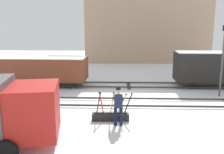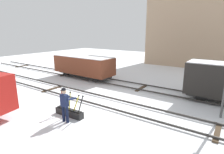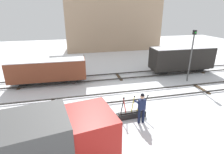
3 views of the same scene
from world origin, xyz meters
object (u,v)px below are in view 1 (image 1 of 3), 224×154
(switch_lever_frame, at_px, (111,115))
(signal_post, at_px, (223,54))
(rail_worker, at_px, (118,103))
(freight_car_mid_siding, at_px, (219,67))
(freight_car_far_end, at_px, (44,69))

(switch_lever_frame, relative_size, signal_post, 0.44)
(signal_post, bearing_deg, switch_lever_frame, -147.11)
(switch_lever_frame, relative_size, rail_worker, 1.06)
(freight_car_mid_siding, relative_size, freight_car_far_end, 1.00)
(freight_car_mid_siding, bearing_deg, rail_worker, -133.64)
(rail_worker, height_order, freight_car_mid_siding, freight_car_mid_siding)
(freight_car_mid_siding, bearing_deg, switch_lever_frame, -137.38)
(rail_worker, height_order, signal_post, signal_post)
(switch_lever_frame, relative_size, freight_car_far_end, 0.31)
(switch_lever_frame, distance_m, signal_post, 8.63)
(switch_lever_frame, xyz_separation_m, freight_car_far_end, (-5.28, 6.88, 1.03))
(signal_post, relative_size, freight_car_mid_siding, 0.71)
(rail_worker, xyz_separation_m, freight_car_mid_siding, (7.34, 7.46, 0.44))
(switch_lever_frame, distance_m, freight_car_mid_siding, 10.41)
(freight_car_far_end, bearing_deg, rail_worker, -51.25)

